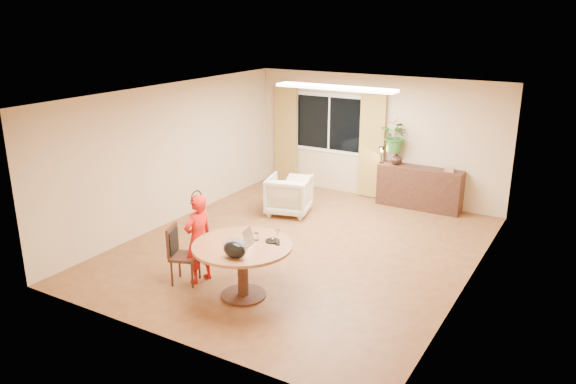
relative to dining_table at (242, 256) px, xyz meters
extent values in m
plane|color=brown|center=(-0.13, 1.89, -0.62)|extent=(6.50, 6.50, 0.00)
plane|color=white|center=(-0.13, 1.89, 1.98)|extent=(6.50, 6.50, 0.00)
plane|color=tan|center=(-0.13, 5.14, 0.68)|extent=(5.50, 0.00, 5.50)
plane|color=tan|center=(-2.88, 1.89, 0.68)|extent=(0.00, 6.50, 6.50)
plane|color=tan|center=(2.62, 1.89, 0.68)|extent=(0.00, 6.50, 6.50)
cube|color=white|center=(-1.23, 5.12, 0.88)|extent=(1.70, 0.02, 1.30)
cube|color=black|center=(-1.23, 5.11, 0.88)|extent=(1.55, 0.01, 1.15)
cube|color=white|center=(-1.23, 5.11, 0.88)|extent=(0.04, 0.01, 1.15)
cube|color=olive|center=(-2.28, 5.04, 0.53)|extent=(0.55, 0.08, 2.25)
cube|color=olive|center=(-0.18, 5.04, 0.53)|extent=(0.55, 0.08, 2.25)
cube|color=white|center=(-0.13, 3.09, 1.95)|extent=(2.20, 0.35, 0.05)
cylinder|color=brown|center=(0.00, 0.00, 0.15)|extent=(1.38, 1.38, 0.04)
cylinder|color=black|center=(0.00, 0.00, -0.25)|extent=(0.15, 0.15, 0.74)
cylinder|color=black|center=(0.00, 0.00, -0.60)|extent=(0.64, 0.64, 0.03)
imported|color=#B40D1C|center=(-0.83, 0.08, 0.05)|extent=(0.55, 0.41, 1.35)
imported|color=#C2B99A|center=(-1.17, 3.28, -0.24)|extent=(1.00, 1.02, 0.76)
cube|color=black|center=(0.94, 4.90, -0.19)|extent=(1.69, 0.41, 0.85)
imported|color=black|center=(0.42, 4.90, 0.35)|extent=(0.26, 0.26, 0.25)
imported|color=#306425|center=(0.39, 4.90, 0.81)|extent=(0.69, 0.62, 0.66)
camera|label=1|loc=(4.12, -5.79, 3.20)|focal=35.00mm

